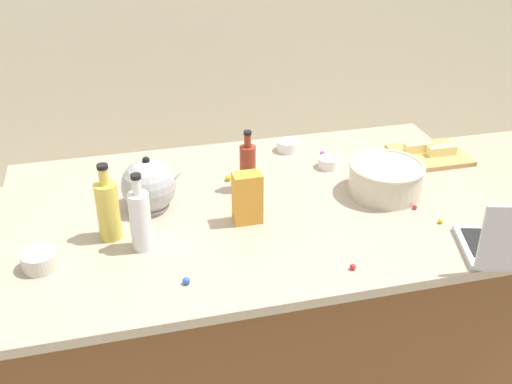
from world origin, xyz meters
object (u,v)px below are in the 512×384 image
Objects in this scene: kettle at (149,186)px; ramekin_wide at (288,146)px; bottle_soy at (248,166)px; butter_stick_left at (442,150)px; cutting_board at (429,155)px; butter_stick_right at (418,148)px; bottle_vinegar at (140,219)px; ramekin_medium at (328,163)px; candy_bag at (247,198)px; bottle_oil at (108,209)px; mixing_bowl_large at (386,178)px; ramekin_small at (40,260)px.

ramekin_wide is at bearing 28.54° from kettle.
bottle_soy is 2.01× the size of butter_stick_left.
cutting_board is 3.19× the size of ramekin_wide.
bottle_soy is 0.71m from butter_stick_right.
cutting_board is at bearing 147.30° from butter_stick_left.
bottle_vinegar is at bearing -144.54° from bottle_soy.
kettle is at bearing -175.14° from butter_stick_left.
candy_bag is (-0.38, -0.30, 0.07)m from ramekin_medium.
bottle_oil is at bearing 137.57° from bottle_vinegar.
mixing_bowl_large is at bearing -148.65° from butter_stick_left.
butter_stick_right is (0.25, 0.24, -0.02)m from mixing_bowl_large.
butter_stick_left is 0.59m from ramekin_wide.
butter_stick_left is (0.78, 0.05, -0.05)m from bottle_soy.
mixing_bowl_large is at bearing 3.13° from bottle_oil.
bottle_soy is 2.14× the size of ramekin_small.
bottle_soy is at bearing 24.43° from ramekin_small.
ramekin_small is at bearing -150.80° from bottle_oil.
ramekin_medium is at bearing 117.02° from mixing_bowl_large.
mixing_bowl_large is at bearing -135.85° from butter_stick_right.
mixing_bowl_large is 0.80m from kettle.
bottle_soy is 0.81× the size of cutting_board.
bottle_soy is 0.35m from ramekin_medium.
mixing_bowl_large is at bearing 8.95° from bottle_vinegar.
cutting_board is at bearing -1.95° from ramekin_medium.
bottle_oil is 0.92× the size of cutting_board.
bottle_soy reaches higher than ramekin_small.
ramekin_medium is (-0.37, -0.01, -0.02)m from butter_stick_right.
bottle_soy is at bearing 162.10° from mixing_bowl_large.
butter_stick_left is at bearing -30.88° from butter_stick_right.
mixing_bowl_large is 2.52× the size of ramekin_small.
bottle_vinegar is at bearing -42.43° from bottle_oil.
ramekin_wide is at bearing 32.47° from ramekin_small.
candy_bag is at bearing -157.94° from butter_stick_right.
kettle is (-0.80, 0.10, 0.02)m from mixing_bowl_large.
bottle_vinegar is 0.24m from kettle.
bottle_vinegar reaches higher than butter_stick_left.
cutting_board is (0.74, 0.08, -0.08)m from bottle_soy.
candy_bag reaches higher than cutting_board.
mixing_bowl_large is 1.53× the size of candy_bag.
kettle is 0.43m from ramekin_small.
ramekin_medium is at bearing -59.20° from ramekin_wide.
candy_bag reaches higher than mixing_bowl_large.
bottle_soy reaches higher than kettle.
bottle_soy reaches higher than ramekin_medium.
kettle reaches higher than ramekin_small.
bottle_oil reaches higher than ramekin_small.
mixing_bowl_large reaches higher than butter_stick_right.
bottle_soy is (-0.45, 0.15, 0.03)m from mixing_bowl_large.
cutting_board is at bearing 17.33° from bottle_vinegar.
kettle is 1.06m from butter_stick_right.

